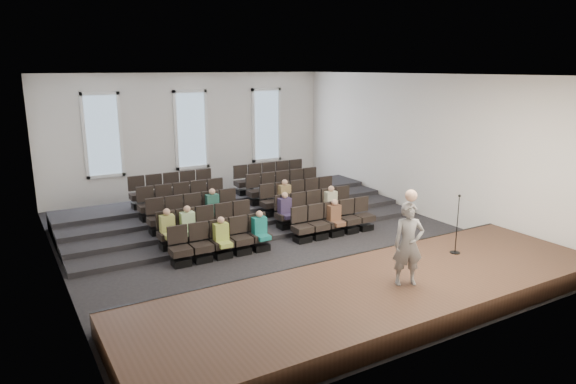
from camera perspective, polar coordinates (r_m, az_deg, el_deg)
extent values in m
plane|color=black|center=(15.96, -1.76, -5.36)|extent=(14.00, 14.00, 0.00)
cube|color=white|center=(15.09, -1.90, 12.93)|extent=(12.00, 14.00, 0.02)
cube|color=silver|center=(21.69, -10.74, 6.29)|extent=(12.00, 0.04, 5.00)
cube|color=silver|center=(9.89, 17.94, -2.92)|extent=(12.00, 0.04, 5.00)
cube|color=silver|center=(13.60, -24.74, 0.92)|extent=(0.04, 14.00, 5.00)
cube|color=silver|center=(18.91, 14.50, 5.03)|extent=(0.04, 14.00, 5.00)
cube|color=#3D261A|center=(11.95, 10.20, -11.07)|extent=(11.80, 3.60, 0.50)
cube|color=black|center=(13.23, 5.21, -8.40)|extent=(11.80, 0.06, 0.52)
cube|color=black|center=(17.92, -5.31, -3.01)|extent=(11.80, 4.80, 0.15)
cube|color=black|center=(18.36, -6.01, -2.37)|extent=(11.80, 3.75, 0.30)
cube|color=black|center=(18.80, -6.68, -1.77)|extent=(11.80, 2.70, 0.45)
cube|color=black|center=(19.25, -7.31, -1.19)|extent=(11.80, 1.65, 0.60)
cube|color=black|center=(14.25, -11.79, -7.62)|extent=(0.47, 0.43, 0.20)
cube|color=black|center=(14.15, -11.85, -6.45)|extent=(0.55, 0.50, 0.19)
cube|color=black|center=(14.20, -12.20, -4.64)|extent=(0.55, 0.08, 0.50)
cube|color=black|center=(14.44, -9.52, -7.24)|extent=(0.47, 0.43, 0.20)
cube|color=black|center=(14.33, -9.57, -6.08)|extent=(0.55, 0.50, 0.19)
cube|color=black|center=(14.38, -9.93, -4.29)|extent=(0.55, 0.08, 0.50)
cube|color=black|center=(14.64, -7.31, -6.85)|extent=(0.47, 0.43, 0.20)
cube|color=black|center=(14.53, -7.35, -5.71)|extent=(0.55, 0.50, 0.19)
cube|color=black|center=(14.59, -7.72, -3.95)|extent=(0.55, 0.08, 0.50)
cube|color=black|center=(14.86, -5.17, -6.47)|extent=(0.47, 0.43, 0.20)
cube|color=black|center=(14.76, -5.20, -5.34)|extent=(0.55, 0.50, 0.19)
cube|color=black|center=(14.81, -5.58, -3.61)|extent=(0.55, 0.08, 0.50)
cube|color=black|center=(15.11, -3.10, -6.09)|extent=(0.47, 0.43, 0.20)
cube|color=black|center=(15.01, -3.12, -4.98)|extent=(0.55, 0.50, 0.19)
cube|color=black|center=(15.06, -3.50, -3.28)|extent=(0.55, 0.08, 0.50)
cube|color=black|center=(15.78, 1.61, -5.20)|extent=(0.47, 0.43, 0.20)
cube|color=black|center=(15.68, 1.61, -4.13)|extent=(0.55, 0.50, 0.19)
cube|color=black|center=(15.74, 1.22, -2.51)|extent=(0.55, 0.08, 0.50)
cube|color=black|center=(16.09, 3.43, -4.84)|extent=(0.47, 0.43, 0.20)
cube|color=black|center=(15.99, 3.45, -3.79)|extent=(0.55, 0.50, 0.19)
cube|color=black|center=(16.04, 3.05, -2.20)|extent=(0.55, 0.08, 0.50)
cube|color=black|center=(16.42, 5.18, -4.50)|extent=(0.47, 0.43, 0.20)
cube|color=black|center=(16.32, 5.20, -3.46)|extent=(0.55, 0.50, 0.19)
cube|color=black|center=(16.37, 4.81, -1.91)|extent=(0.55, 0.08, 0.50)
cube|color=black|center=(16.75, 6.86, -4.16)|extent=(0.47, 0.43, 0.20)
cube|color=black|center=(16.66, 6.89, -3.15)|extent=(0.55, 0.50, 0.19)
cube|color=black|center=(16.71, 6.50, -1.62)|extent=(0.55, 0.08, 0.50)
cube|color=black|center=(17.11, 8.47, -3.83)|extent=(0.47, 0.43, 0.20)
cube|color=black|center=(17.02, 8.51, -2.84)|extent=(0.55, 0.50, 0.19)
cube|color=black|center=(17.07, 8.12, -1.35)|extent=(0.55, 0.08, 0.50)
cube|color=black|center=(15.15, -13.10, -5.79)|extent=(0.47, 0.43, 0.20)
cube|color=black|center=(15.05, -13.16, -4.68)|extent=(0.55, 0.50, 0.19)
cube|color=black|center=(15.12, -13.48, -2.98)|extent=(0.55, 0.08, 0.50)
cube|color=black|center=(15.32, -10.95, -5.46)|extent=(0.47, 0.43, 0.20)
cube|color=black|center=(15.22, -11.00, -4.36)|extent=(0.55, 0.50, 0.19)
cube|color=black|center=(15.29, -11.34, -2.68)|extent=(0.55, 0.08, 0.50)
cube|color=black|center=(15.51, -8.86, -5.13)|extent=(0.47, 0.43, 0.20)
cube|color=black|center=(15.41, -8.90, -4.04)|extent=(0.55, 0.50, 0.19)
cube|color=black|center=(15.48, -9.24, -2.38)|extent=(0.55, 0.08, 0.50)
cube|color=black|center=(15.72, -6.82, -4.80)|extent=(0.47, 0.43, 0.20)
cube|color=black|center=(15.63, -6.85, -3.72)|extent=(0.55, 0.50, 0.19)
cube|color=black|center=(15.69, -7.20, -2.09)|extent=(0.55, 0.08, 0.50)
cube|color=black|center=(15.95, -4.84, -4.47)|extent=(0.47, 0.43, 0.20)
cube|color=black|center=(15.86, -4.86, -3.40)|extent=(0.55, 0.50, 0.19)
cube|color=black|center=(15.93, -5.21, -1.80)|extent=(0.55, 0.08, 0.50)
cube|color=black|center=(16.59, -0.30, -3.70)|extent=(0.47, 0.43, 0.20)
cube|color=black|center=(16.50, -0.30, -2.67)|extent=(0.55, 0.50, 0.19)
cube|color=black|center=(16.57, -0.67, -1.13)|extent=(0.55, 0.08, 0.50)
cube|color=black|center=(16.89, 1.47, -3.39)|extent=(0.47, 0.43, 0.20)
cube|color=black|center=(16.80, 1.47, -2.38)|extent=(0.55, 0.50, 0.19)
cube|color=black|center=(16.86, 1.11, -0.87)|extent=(0.55, 0.08, 0.50)
cube|color=black|center=(17.19, 3.17, -3.09)|extent=(0.47, 0.43, 0.20)
cube|color=black|center=(17.11, 3.18, -2.09)|extent=(0.55, 0.50, 0.19)
cube|color=black|center=(17.17, 2.82, -0.61)|extent=(0.55, 0.08, 0.50)
cube|color=black|center=(17.52, 4.81, -2.80)|extent=(0.47, 0.43, 0.20)
cube|color=black|center=(17.43, 4.83, -1.82)|extent=(0.55, 0.50, 0.19)
cube|color=black|center=(17.50, 4.47, -0.37)|extent=(0.55, 0.08, 0.50)
cube|color=black|center=(17.86, 6.39, -2.51)|extent=(0.47, 0.43, 0.20)
cube|color=black|center=(17.77, 6.42, -1.55)|extent=(0.55, 0.50, 0.19)
cube|color=black|center=(17.83, 6.05, -0.13)|extent=(0.55, 0.08, 0.50)
cube|color=black|center=(16.06, -14.25, -4.17)|extent=(0.47, 0.42, 0.20)
cube|color=black|center=(15.97, -14.32, -3.11)|extent=(0.55, 0.50, 0.19)
cube|color=black|center=(16.05, -14.61, -1.52)|extent=(0.55, 0.08, 0.50)
cube|color=black|center=(16.22, -12.22, -3.88)|extent=(0.47, 0.42, 0.20)
cube|color=black|center=(16.13, -12.27, -2.83)|extent=(0.55, 0.50, 0.19)
cube|color=black|center=(16.21, -12.58, -1.25)|extent=(0.55, 0.08, 0.50)
cube|color=black|center=(16.40, -10.23, -3.58)|extent=(0.47, 0.42, 0.20)
cube|color=black|center=(16.31, -10.27, -2.54)|extent=(0.55, 0.50, 0.19)
cube|color=black|center=(16.40, -10.59, -0.99)|extent=(0.55, 0.08, 0.50)
cube|color=black|center=(16.60, -8.28, -3.29)|extent=(0.47, 0.42, 0.20)
cube|color=black|center=(16.51, -8.32, -2.26)|extent=(0.55, 0.50, 0.19)
cube|color=black|center=(16.60, -8.64, -0.73)|extent=(0.55, 0.08, 0.50)
cube|color=black|center=(16.82, -6.39, -3.00)|extent=(0.47, 0.42, 0.20)
cube|color=black|center=(16.74, -6.42, -1.99)|extent=(0.55, 0.50, 0.19)
cube|color=black|center=(16.82, -6.74, -0.47)|extent=(0.55, 0.08, 0.50)
cube|color=black|center=(17.43, -2.03, -2.33)|extent=(0.47, 0.42, 0.20)
cube|color=black|center=(17.35, -2.03, -1.34)|extent=(0.55, 0.50, 0.19)
cube|color=black|center=(17.42, -2.37, 0.11)|extent=(0.55, 0.08, 0.50)
cube|color=black|center=(17.71, -0.31, -2.06)|extent=(0.47, 0.42, 0.20)
cube|color=black|center=(17.63, -0.32, -1.09)|extent=(0.55, 0.50, 0.19)
cube|color=black|center=(17.70, -0.66, 0.34)|extent=(0.55, 0.08, 0.50)
cube|color=black|center=(18.00, 1.34, -1.80)|extent=(0.47, 0.42, 0.20)
cube|color=black|center=(17.92, 1.35, -0.84)|extent=(0.55, 0.50, 0.19)
cube|color=black|center=(18.00, 1.01, 0.57)|extent=(0.55, 0.08, 0.50)
cube|color=black|center=(18.31, 2.94, -1.54)|extent=(0.47, 0.42, 0.20)
cube|color=black|center=(18.23, 2.96, -0.60)|extent=(0.55, 0.50, 0.19)
cube|color=black|center=(18.31, 2.61, 0.78)|extent=(0.55, 0.08, 0.50)
cube|color=black|center=(18.64, 4.49, -1.30)|extent=(0.47, 0.42, 0.20)
cube|color=black|center=(18.56, 4.51, -0.37)|extent=(0.55, 0.50, 0.19)
cube|color=black|center=(18.63, 4.16, 0.99)|extent=(0.55, 0.08, 0.50)
cube|color=black|center=(16.99, -15.28, -2.72)|extent=(0.47, 0.42, 0.20)
cube|color=black|center=(16.90, -15.34, -1.71)|extent=(0.55, 0.50, 0.19)
cube|color=black|center=(17.00, -15.62, -0.22)|extent=(0.55, 0.08, 0.50)
cube|color=black|center=(17.14, -13.35, -2.46)|extent=(0.47, 0.42, 0.20)
cube|color=black|center=(17.06, -13.40, -1.46)|extent=(0.55, 0.50, 0.19)
cube|color=black|center=(17.15, -13.69, 0.02)|extent=(0.55, 0.08, 0.50)
cube|color=black|center=(17.31, -11.45, -2.20)|extent=(0.47, 0.42, 0.20)
cube|color=black|center=(17.23, -11.50, -1.21)|extent=(0.55, 0.50, 0.19)
cube|color=black|center=(17.33, -11.79, 0.26)|extent=(0.55, 0.08, 0.50)
cube|color=black|center=(17.50, -9.59, -1.94)|extent=(0.47, 0.42, 0.20)
cube|color=black|center=(17.42, -9.64, -0.96)|extent=(0.55, 0.50, 0.19)
cube|color=black|center=(17.52, -9.93, 0.49)|extent=(0.55, 0.08, 0.50)
cube|color=black|center=(17.71, -7.78, -1.68)|extent=(0.47, 0.42, 0.20)
cube|color=black|center=(17.63, -7.81, -0.71)|extent=(0.55, 0.50, 0.19)
cube|color=black|center=(17.72, -8.12, 0.72)|extent=(0.55, 0.08, 0.50)
cube|color=black|center=(18.29, -3.59, -1.09)|extent=(0.47, 0.42, 0.20)
cube|color=black|center=(18.21, -3.60, -0.14)|extent=(0.55, 0.50, 0.19)
cube|color=black|center=(18.30, -3.92, 1.24)|extent=(0.55, 0.08, 0.50)
cube|color=black|center=(18.55, -1.93, -0.85)|extent=(0.47, 0.42, 0.20)
cube|color=black|center=(18.48, -1.94, 0.08)|extent=(0.55, 0.50, 0.19)
cube|color=black|center=(18.57, -2.26, 1.44)|extent=(0.55, 0.08, 0.50)
cube|color=black|center=(18.84, -0.32, -0.62)|extent=(0.47, 0.42, 0.20)
cube|color=black|center=(18.76, -0.33, 0.30)|extent=(0.55, 0.50, 0.19)
cube|color=black|center=(18.85, -0.65, 1.64)|extent=(0.55, 0.08, 0.50)
cube|color=black|center=(19.13, 1.23, -0.40)|extent=(0.47, 0.42, 0.20)
cube|color=black|center=(19.06, 1.24, 0.51)|extent=(0.55, 0.50, 0.19)
cube|color=black|center=(19.15, 0.92, 1.83)|extent=(0.55, 0.08, 0.50)
cube|color=black|center=(19.44, 2.74, -0.18)|extent=(0.47, 0.42, 0.20)
cube|color=black|center=(19.37, 2.75, 0.71)|extent=(0.55, 0.50, 0.19)
cube|color=black|center=(19.46, 2.43, 2.01)|extent=(0.55, 0.08, 0.50)
cube|color=black|center=(17.93, -16.19, -1.42)|extent=(0.47, 0.42, 0.20)
cube|color=black|center=(17.86, -16.26, -0.46)|extent=(0.55, 0.50, 0.19)
cube|color=black|center=(17.96, -16.51, 0.95)|extent=(0.55, 0.08, 0.50)
cube|color=black|center=(18.08, -14.36, -1.19)|extent=(0.47, 0.42, 0.20)
cube|color=black|center=(18.00, -14.41, -0.23)|extent=(0.55, 0.50, 0.19)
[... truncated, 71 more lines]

